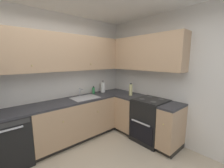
{
  "coord_description": "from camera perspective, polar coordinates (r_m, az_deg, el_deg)",
  "views": [
    {
      "loc": [
        -0.93,
        -1.43,
        1.71
      ],
      "look_at": [
        0.98,
        0.73,
        1.23
      ],
      "focal_mm": 23.26,
      "sensor_mm": 36.0,
      "label": 1
    }
  ],
  "objects": [
    {
      "name": "dishwasher",
      "position": [
        3.01,
        -35.64,
        -17.6
      ],
      "size": [
        0.6,
        0.63,
        0.85
      ],
      "color": "black",
      "rests_on": "ground_plane"
    },
    {
      "name": "sink",
      "position": [
        3.24,
        -10.46,
        -6.07
      ],
      "size": [
        0.57,
        0.4,
        0.1
      ],
      "color": "#B7B7BC",
      "rests_on": "countertop_back"
    },
    {
      "name": "oil_bottle",
      "position": [
        3.4,
        7.38,
        -2.2
      ],
      "size": [
        0.08,
        0.08,
        0.29
      ],
      "color": "beige",
      "rests_on": "countertop_right"
    },
    {
      "name": "lower_cabinets_back",
      "position": [
        3.3,
        -14.35,
        -13.65
      ],
      "size": [
        1.74,
        0.62,
        0.85
      ],
      "color": "tan",
      "rests_on": "ground_plane"
    },
    {
      "name": "oven_range",
      "position": [
        3.27,
        14.86,
        -13.45
      ],
      "size": [
        0.68,
        0.62,
        1.04
      ],
      "color": "black",
      "rests_on": "ground_plane"
    },
    {
      "name": "countertop_right",
      "position": [
        3.2,
        12.78,
        -5.96
      ],
      "size": [
        0.6,
        1.4,
        0.03
      ],
      "color": "#2D2D33",
      "rests_on": "lower_cabinets_right"
    },
    {
      "name": "upper_cabinets_back",
      "position": [
        3.1,
        -19.37,
        11.53
      ],
      "size": [
        2.63,
        0.34,
        0.72
      ],
      "color": "tan"
    },
    {
      "name": "upper_cabinets_right",
      "position": [
        3.35,
        11.21,
        11.69
      ],
      "size": [
        0.32,
        1.95,
        0.72
      ],
      "color": "tan"
    },
    {
      "name": "faucet",
      "position": [
        3.38,
        -12.26,
        -2.8
      ],
      "size": [
        0.07,
        0.16,
        0.19
      ],
      "color": "silver",
      "rests_on": "countertop_back"
    },
    {
      "name": "countertop_back",
      "position": [
        3.15,
        -14.7,
        -6.29
      ],
      "size": [
        2.95,
        0.6,
        0.03
      ],
      "primitive_type": "cube",
      "color": "#2D2D33",
      "rests_on": "lower_cabinets_back"
    },
    {
      "name": "wall_back",
      "position": [
        3.21,
        -24.19,
        1.69
      ],
      "size": [
        3.86,
        0.05,
        2.64
      ],
      "primitive_type": "cube",
      "color": "silver",
      "rests_on": "ground_plane"
    },
    {
      "name": "wall_right",
      "position": [
        3.21,
        21.6,
        1.85
      ],
      "size": [
        0.05,
        3.27,
        2.64
      ],
      "primitive_type": "cube",
      "color": "silver",
      "rests_on": "ground_plane"
    },
    {
      "name": "paper_towel_roll",
      "position": [
        3.71,
        -3.57,
        -1.3
      ],
      "size": [
        0.11,
        0.11,
        0.31
      ],
      "color": "white",
      "rests_on": "countertop_back"
    },
    {
      "name": "lower_cabinets_right",
      "position": [
        3.34,
        12.53,
        -13.23
      ],
      "size": [
        0.62,
        1.4,
        0.85
      ],
      "color": "tan",
      "rests_on": "ground_plane"
    },
    {
      "name": "soap_bottle",
      "position": [
        3.58,
        -7.26,
        -2.52
      ],
      "size": [
        0.06,
        0.06,
        0.19
      ],
      "color": "#338C4C",
      "rests_on": "countertop_back"
    }
  ]
}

